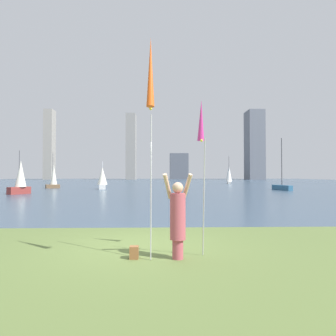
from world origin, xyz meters
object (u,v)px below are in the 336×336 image
(kite_flag_left, at_px, (151,77))
(kite_flag_right, at_px, (201,125))
(person, at_px, (178,217))
(sailboat_7, at_px, (282,186))
(sailboat_0, at_px, (53,178))
(sailboat_6, at_px, (229,175))
(bag, at_px, (134,252))
(sailboat_3, at_px, (20,178))
(sailboat_5, at_px, (102,179))

(kite_flag_left, xyz_separation_m, kite_flag_right, (1.14, 0.81, -0.83))
(person, relative_size, sailboat_7, 0.30)
(kite_flag_right, xyz_separation_m, sailboat_0, (-14.79, 32.43, -1.59))
(sailboat_0, relative_size, sailboat_6, 0.86)
(kite_flag_left, height_order, bag, kite_flag_left)
(bag, xyz_separation_m, sailboat_0, (-13.30, 32.87, 1.21))
(sailboat_0, relative_size, sailboat_3, 1.15)
(kite_flag_left, distance_m, sailboat_0, 36.02)
(sailboat_5, relative_size, sailboat_6, 0.65)
(person, distance_m, sailboat_0, 35.85)
(sailboat_3, relative_size, sailboat_7, 0.67)
(kite_flag_left, xyz_separation_m, sailboat_3, (-12.57, 21.65, -2.30))
(person, relative_size, kite_flag_right, 0.52)
(sailboat_3, bearing_deg, bag, -60.13)
(kite_flag_left, distance_m, sailboat_5, 31.52)
(kite_flag_right, xyz_separation_m, sailboat_5, (-7.96, 29.87, -1.64))
(sailboat_7, bearing_deg, kite_flag_left, -117.17)
(person, xyz_separation_m, sailboat_5, (-7.38, 30.34, 0.40))
(sailboat_7, bearing_deg, kite_flag_right, -115.93)
(person, height_order, kite_flag_left, kite_flag_left)
(kite_flag_left, bearing_deg, sailboat_7, 62.83)
(person, bearing_deg, sailboat_0, 131.47)
(person, height_order, sailboat_7, sailboat_7)
(kite_flag_left, xyz_separation_m, sailboat_0, (-13.65, 33.24, -2.42))
(bag, xyz_separation_m, sailboat_6, (13.83, 50.17, 1.64))
(sailboat_5, relative_size, sailboat_7, 0.58)
(kite_flag_left, height_order, sailboat_5, kite_flag_left)
(kite_flag_right, bearing_deg, sailboat_5, 104.92)
(kite_flag_left, xyz_separation_m, sailboat_7, (14.22, 27.70, -3.35))
(person, bearing_deg, kite_flag_left, -131.06)
(sailboat_3, height_order, sailboat_6, sailboat_6)
(kite_flag_right, xyz_separation_m, sailboat_7, (13.07, 26.89, -2.51))
(sailboat_6, bearing_deg, person, -104.42)
(person, relative_size, bag, 6.86)
(kite_flag_left, relative_size, sailboat_5, 1.34)
(bag, height_order, sailboat_3, sailboat_3)
(bag, bearing_deg, sailboat_0, 112.02)
(sailboat_5, xyz_separation_m, sailboat_6, (20.29, 19.86, 0.49))
(sailboat_5, bearing_deg, sailboat_3, -122.53)
(kite_flag_left, relative_size, sailboat_6, 0.86)
(sailboat_7, bearing_deg, sailboat_3, -167.27)
(sailboat_6, bearing_deg, bag, -105.41)
(sailboat_6, xyz_separation_m, sailboat_7, (0.74, -22.84, -1.36))
(kite_flag_right, bearing_deg, bag, -163.73)
(kite_flag_left, bearing_deg, sailboat_6, 75.07)
(kite_flag_right, bearing_deg, sailboat_3, 123.36)
(kite_flag_right, height_order, sailboat_7, sailboat_7)
(kite_flag_left, bearing_deg, person, 30.85)
(sailboat_5, bearing_deg, sailboat_6, 44.39)
(person, height_order, kite_flag_right, kite_flag_right)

